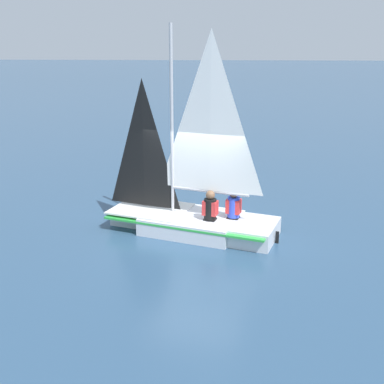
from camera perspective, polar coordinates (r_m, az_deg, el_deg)
ground_plane at (r=12.19m, az=-0.00°, el=-4.59°), size 260.00×260.00×0.00m
sailboat_main at (r=11.96m, az=0.07°, el=-1.73°), size 2.80×4.44×4.98m
sailor_helm at (r=11.65m, az=2.17°, el=-2.39°), size 0.38×0.40×1.16m
sailor_crew at (r=11.80m, az=4.94°, el=-2.13°), size 0.38×0.40×1.16m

